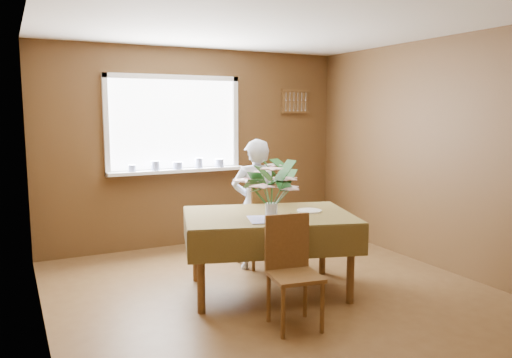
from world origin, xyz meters
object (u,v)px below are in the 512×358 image
chair_near (291,265)px  flower_bouquet (271,184)px  dining_table (269,223)px  chair_far (263,221)px  seated_woman (256,205)px

chair_near → flower_bouquet: (0.10, 0.53, 0.58)m
dining_table → chair_near: size_ratio=2.03×
flower_bouquet → dining_table: bearing=68.2°
chair_far → flower_bouquet: bearing=64.3°
dining_table → flower_bouquet: (-0.08, -0.19, 0.41)m
dining_table → seated_woman: bearing=90.0°
chair_far → chair_near: 1.51m
dining_table → chair_far: bearing=83.2°
chair_near → seated_woman: (0.39, 1.41, 0.22)m
flower_bouquet → chair_near: bearing=-100.8°
seated_woman → flower_bouquet: seated_woman is taller
dining_table → chair_near: chair_near is taller
chair_near → chair_far: bearing=79.6°
chair_far → chair_near: size_ratio=1.05×
dining_table → chair_far: chair_far is taller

